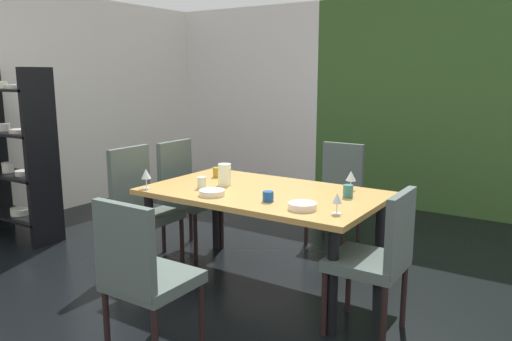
# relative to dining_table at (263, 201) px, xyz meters

# --- Properties ---
(ground_plane) EXTENTS (5.93, 6.21, 0.02)m
(ground_plane) POSITION_rel_dining_table_xyz_m (-0.30, -0.20, -0.67)
(ground_plane) COLOR black
(back_panel_interior) EXTENTS (2.31, 0.10, 2.52)m
(back_panel_interior) POSITION_rel_dining_table_xyz_m (-2.11, 2.86, 0.59)
(back_panel_interior) COLOR silver
(back_panel_interior) RESTS_ON ground_plane
(garden_window_panel) EXTENTS (3.61, 0.10, 2.52)m
(garden_window_panel) POSITION_rel_dining_table_xyz_m (0.86, 2.86, 0.59)
(garden_window_panel) COLOR #355726
(garden_window_panel) RESTS_ON ground_plane
(dining_table) EXTENTS (1.77, 1.04, 0.74)m
(dining_table) POSITION_rel_dining_table_xyz_m (0.00, 0.00, 0.00)
(dining_table) COLOR #BC8B45
(dining_table) RESTS_ON ground_plane
(chair_head_far) EXTENTS (0.44, 0.45, 0.95)m
(chair_head_far) POSITION_rel_dining_table_xyz_m (0.04, 1.28, -0.13)
(chair_head_far) COLOR #4A5651
(chair_head_far) RESTS_ON ground_plane
(chair_left_near) EXTENTS (0.44, 0.44, 1.02)m
(chair_left_near) POSITION_rel_dining_table_xyz_m (-1.03, -0.28, -0.11)
(chair_left_near) COLOR #4A5651
(chair_left_near) RESTS_ON ground_plane
(chair_right_near) EXTENTS (0.44, 0.44, 0.93)m
(chair_right_near) POSITION_rel_dining_table_xyz_m (1.02, -0.28, -0.13)
(chair_right_near) COLOR #4A5651
(chair_right_near) RESTS_ON ground_plane
(chair_left_far) EXTENTS (0.44, 0.44, 1.01)m
(chair_left_far) POSITION_rel_dining_table_xyz_m (-1.03, 0.28, -0.11)
(chair_left_far) COLOR #4A5651
(chair_left_far) RESTS_ON ground_plane
(chair_head_near) EXTENTS (0.44, 0.44, 0.96)m
(chair_head_near) POSITION_rel_dining_table_xyz_m (0.03, -1.28, -0.13)
(chair_head_near) COLOR #4A5651
(chair_head_near) RESTS_ON ground_plane
(display_shelf) EXTENTS (0.93, 0.34, 1.67)m
(display_shelf) POSITION_rel_dining_table_xyz_m (-2.65, -0.37, 0.17)
(display_shelf) COLOR black
(display_shelf) RESTS_ON ground_plane
(wine_glass_left) EXTENTS (0.06, 0.06, 0.13)m
(wine_glass_left) POSITION_rel_dining_table_xyz_m (0.73, -0.28, 0.17)
(wine_glass_left) COLOR silver
(wine_glass_left) RESTS_ON dining_table
(wine_glass_corner) EXTENTS (0.08, 0.08, 0.16)m
(wine_glass_corner) POSITION_rel_dining_table_xyz_m (-0.79, -0.43, 0.19)
(wine_glass_corner) COLOR silver
(wine_glass_corner) RESTS_ON dining_table
(wine_glass_west) EXTENTS (0.08, 0.08, 0.15)m
(wine_glass_west) POSITION_rel_dining_table_xyz_m (0.55, 0.39, 0.18)
(wine_glass_west) COLOR silver
(wine_glass_west) RESTS_ON dining_table
(serving_bowl_right) EXTENTS (0.19, 0.19, 0.04)m
(serving_bowl_right) POSITION_rel_dining_table_xyz_m (-0.23, -0.33, 0.10)
(serving_bowl_right) COLOR silver
(serving_bowl_right) RESTS_ON dining_table
(serving_bowl_near_shelf) EXTENTS (0.19, 0.19, 0.04)m
(serving_bowl_near_shelf) POSITION_rel_dining_table_xyz_m (0.50, -0.30, 0.10)
(serving_bowl_near_shelf) COLOR white
(serving_bowl_near_shelf) RESTS_ON dining_table
(cup_front) EXTENTS (0.07, 0.07, 0.09)m
(cup_front) POSITION_rel_dining_table_xyz_m (0.62, 0.16, 0.12)
(cup_front) COLOR #34736E
(cup_front) RESTS_ON dining_table
(cup_east) EXTENTS (0.07, 0.07, 0.08)m
(cup_east) POSITION_rel_dining_table_xyz_m (-0.60, 0.22, 0.12)
(cup_east) COLOR #A78320
(cup_east) RESTS_ON dining_table
(cup_south) EXTENTS (0.08, 0.08, 0.07)m
(cup_south) POSITION_rel_dining_table_xyz_m (0.21, -0.25, 0.11)
(cup_south) COLOR #164893
(cup_south) RESTS_ON dining_table
(cup_near_window) EXTENTS (0.07, 0.07, 0.09)m
(cup_near_window) POSITION_rel_dining_table_xyz_m (-0.44, -0.19, 0.12)
(cup_near_window) COLOR beige
(cup_near_window) RESTS_ON dining_table
(pitcher_north) EXTENTS (0.11, 0.10, 0.17)m
(pitcher_north) POSITION_rel_dining_table_xyz_m (-0.36, -0.00, 0.17)
(pitcher_north) COLOR white
(pitcher_north) RESTS_ON dining_table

